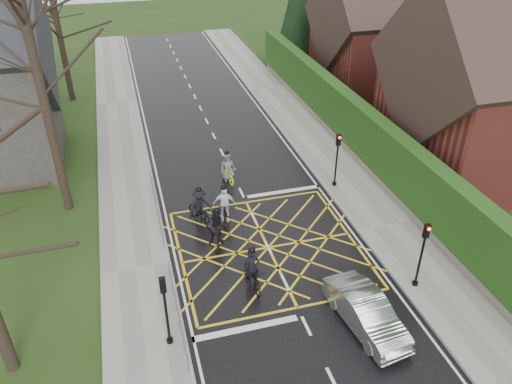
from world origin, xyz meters
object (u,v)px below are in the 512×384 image
cyclist_mid (200,209)px  cyclist_lead (228,170)px  cyclist_front (225,208)px  car (366,312)px  cyclist_back (218,231)px  cyclist_rear (253,273)px

cyclist_mid → cyclist_lead: size_ratio=1.11×
cyclist_front → car: cyclist_front is taller
cyclist_back → car: bearing=-45.5°
cyclist_front → car: bearing=-53.3°
cyclist_lead → cyclist_back: bearing=-113.0°
cyclist_mid → car: size_ratio=0.52×
car → cyclist_back: bearing=115.8°
cyclist_mid → cyclist_lead: cyclist_mid is taller
cyclist_back → cyclist_lead: (1.76, 5.65, -0.12)m
cyclist_back → cyclist_mid: bearing=113.6°
cyclist_back → cyclist_lead: cyclist_back is taller
cyclist_front → cyclist_lead: cyclist_front is taller
car → cyclist_front: bearing=105.5°
cyclist_rear → cyclist_lead: size_ratio=1.05×
cyclist_rear → cyclist_lead: bearing=81.1°
cyclist_front → cyclist_lead: (1.03, 3.85, -0.12)m
cyclist_front → cyclist_back: bearing=-98.6°
cyclist_lead → car: cyclist_lead is taller
cyclist_rear → car: bearing=-46.1°
cyclist_mid → cyclist_lead: 4.24m
cyclist_back → cyclist_mid: size_ratio=0.96×
car → cyclist_mid: bearing=111.4°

